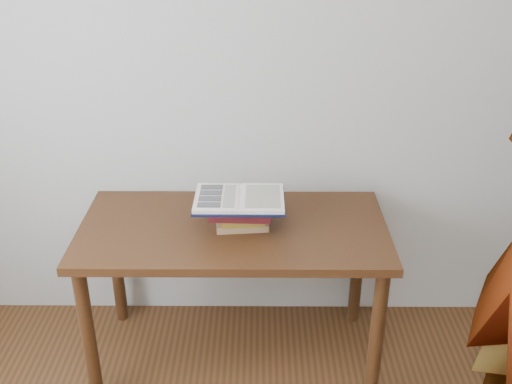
{
  "coord_description": "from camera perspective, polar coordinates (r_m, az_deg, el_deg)",
  "views": [
    {
      "loc": [
        0.04,
        -0.86,
        2.01
      ],
      "look_at": [
        0.02,
        1.33,
        0.9
      ],
      "focal_mm": 42.0,
      "sensor_mm": 36.0,
      "label": 1
    }
  ],
  "objects": [
    {
      "name": "book_stack",
      "position": [
        2.56,
        -1.44,
        -2.1
      ],
      "size": [
        0.27,
        0.19,
        0.12
      ],
      "color": "#A37C54",
      "rests_on": "desk"
    },
    {
      "name": "desk",
      "position": [
        2.64,
        -2.15,
        -5.11
      ],
      "size": [
        1.33,
        0.67,
        0.71
      ],
      "color": "#442211",
      "rests_on": "ground"
    },
    {
      "name": "room_shell",
      "position": [
        0.96,
        -6.77,
        3.09
      ],
      "size": [
        3.54,
        3.54,
        2.62
      ],
      "color": "#BBB9B1",
      "rests_on": "ground"
    },
    {
      "name": "open_book",
      "position": [
        2.52,
        -1.59,
        -0.68
      ],
      "size": [
        0.38,
        0.27,
        0.03
      ],
      "rotation": [
        0.0,
        0.0,
        -0.0
      ],
      "color": "black",
      "rests_on": "book_stack"
    }
  ]
}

